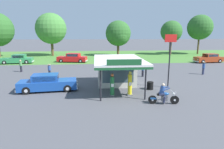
# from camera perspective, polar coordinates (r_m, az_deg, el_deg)

# --- Properties ---
(ground_plane) EXTENTS (300.00, 300.00, 0.00)m
(ground_plane) POSITION_cam_1_polar(r_m,az_deg,el_deg) (15.20, 3.84, -7.56)
(ground_plane) COLOR #4C4C51
(grass_verge_strip) EXTENTS (120.00, 24.00, 0.01)m
(grass_verge_strip) POSITION_cam_1_polar(r_m,az_deg,el_deg) (44.48, -2.01, 5.62)
(grass_verge_strip) COLOR #477A33
(grass_verge_strip) RESTS_ON ground
(service_station_kiosk) EXTENTS (4.39, 7.33, 3.27)m
(service_station_kiosk) POSITION_cam_1_polar(r_m,az_deg,el_deg) (19.07, 1.42, 1.74)
(service_station_kiosk) COLOR beige
(service_station_kiosk) RESTS_ON ground
(gas_pump_nearside) EXTENTS (0.44, 0.44, 1.90)m
(gas_pump_nearside) POSITION_cam_1_polar(r_m,az_deg,el_deg) (15.91, 0.07, -3.35)
(gas_pump_nearside) COLOR slate
(gas_pump_nearside) RESTS_ON ground
(gas_pump_offside) EXTENTS (0.44, 0.44, 2.05)m
(gas_pump_offside) POSITION_cam_1_polar(r_m,az_deg,el_deg) (16.08, 5.35, -2.95)
(gas_pump_offside) COLOR slate
(gas_pump_offside) RESTS_ON ground
(motorcycle_with_rider) EXTENTS (2.26, 0.70, 1.58)m
(motorcycle_with_rider) POSITION_cam_1_polar(r_m,az_deg,el_deg) (14.64, 15.00, -6.05)
(motorcycle_with_rider) COLOR black
(motorcycle_with_rider) RESTS_ON ground
(featured_classic_sedan) EXTENTS (5.39, 2.29, 1.52)m
(featured_classic_sedan) POSITION_cam_1_polar(r_m,az_deg,el_deg) (18.32, -18.60, -2.45)
(featured_classic_sedan) COLOR #19479E
(featured_classic_sedan) RESTS_ON ground
(parked_car_back_row_centre_right) EXTENTS (5.09, 2.51, 1.49)m
(parked_car_back_row_centre_right) POSITION_cam_1_polar(r_m,az_deg,el_deg) (32.11, 0.40, 4.27)
(parked_car_back_row_centre_right) COLOR beige
(parked_car_back_row_centre_right) RESTS_ON ground
(parked_car_back_row_far_left) EXTENTS (5.30, 2.35, 1.56)m
(parked_car_back_row_far_left) POSITION_cam_1_polar(r_m,az_deg,el_deg) (38.21, 26.84, 4.29)
(parked_car_back_row_far_left) COLOR #993819
(parked_car_back_row_far_left) RESTS_ON ground
(parked_car_back_row_right) EXTENTS (5.56, 2.69, 1.59)m
(parked_car_back_row_right) POSITION_cam_1_polar(r_m,az_deg,el_deg) (35.25, -11.72, 4.81)
(parked_car_back_row_right) COLOR red
(parked_car_back_row_right) RESTS_ON ground
(parked_car_back_row_centre_left) EXTENTS (5.47, 2.35, 1.53)m
(parked_car_back_row_centre_left) POSITION_cam_1_polar(r_m,az_deg,el_deg) (36.85, -26.34, 4.04)
(parked_car_back_row_centre_left) COLOR #2D844C
(parked_car_back_row_centre_left) RESTS_ON ground
(bystander_standing_back_lot) EXTENTS (0.35, 0.35, 1.61)m
(bystander_standing_back_lot) POSITION_cam_1_polar(r_m,az_deg,el_deg) (26.74, 25.58, 1.83)
(bystander_standing_back_lot) COLOR #2D3351
(bystander_standing_back_lot) RESTS_ON ground
(bystander_admiring_sedan) EXTENTS (0.34, 0.34, 1.56)m
(bystander_admiring_sedan) POSITION_cam_1_polar(r_m,az_deg,el_deg) (23.20, 9.16, 1.38)
(bystander_admiring_sedan) COLOR black
(bystander_admiring_sedan) RESTS_ON ground
(bystander_chatting_near_pumps) EXTENTS (0.34, 0.34, 1.64)m
(bystander_chatting_near_pumps) POSITION_cam_1_polar(r_m,az_deg,el_deg) (28.51, -25.49, 2.42)
(bystander_chatting_near_pumps) COLOR black
(bystander_chatting_near_pumps) RESTS_ON ground
(bystander_leaning_by_kiosk) EXTENTS (0.34, 0.34, 1.52)m
(bystander_leaning_by_kiosk) POSITION_cam_1_polar(r_m,az_deg,el_deg) (24.12, -18.13, 1.28)
(bystander_leaning_by_kiosk) COLOR black
(bystander_leaning_by_kiosk) RESTS_ON ground
(tree_oak_far_left) EXTENTS (5.97, 5.97, 9.47)m
(tree_oak_far_left) POSITION_cam_1_polar(r_m,az_deg,el_deg) (52.38, 24.81, 12.46)
(tree_oak_far_left) COLOR brown
(tree_oak_far_left) RESTS_ON ground
(tree_oak_far_right) EXTENTS (5.70, 5.70, 7.90)m
(tree_oak_far_right) POSITION_cam_1_polar(r_m,az_deg,el_deg) (43.97, 1.96, 11.91)
(tree_oak_far_right) COLOR brown
(tree_oak_far_right) RESTS_ON ground
(tree_oak_centre) EXTENTS (5.08, 5.08, 8.03)m
(tree_oak_centre) POSITION_cam_1_polar(r_m,az_deg,el_deg) (48.62, 17.07, 11.99)
(tree_oak_centre) COLOR brown
(tree_oak_centre) RESTS_ON ground
(tree_oak_right) EXTENTS (6.83, 6.83, 9.52)m
(tree_oak_right) POSITION_cam_1_polar(r_m,az_deg,el_deg) (46.18, -17.68, 12.87)
(tree_oak_right) COLOR brown
(tree_oak_right) RESTS_ON ground
(roadside_pole_sign) EXTENTS (1.10, 0.12, 5.02)m
(roadside_pole_sign) POSITION_cam_1_polar(r_m,az_deg,el_deg) (18.73, 16.86, 6.42)
(roadside_pole_sign) COLOR black
(roadside_pole_sign) RESTS_ON ground
(spare_tire_stack) EXTENTS (0.60, 0.60, 0.72)m
(spare_tire_stack) POSITION_cam_1_polar(r_m,az_deg,el_deg) (18.17, 11.26, -3.26)
(spare_tire_stack) COLOR black
(spare_tire_stack) RESTS_ON ground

